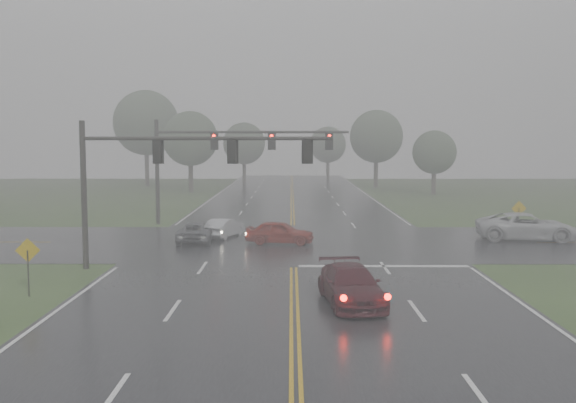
{
  "coord_description": "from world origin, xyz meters",
  "views": [
    {
      "loc": [
        -0.13,
        -17.15,
        6.23
      ],
      "look_at": [
        -0.29,
        16.0,
        3.12
      ],
      "focal_mm": 40.0,
      "sensor_mm": 36.0,
      "label": 1
    }
  ],
  "objects_px": {
    "car_grey": "(197,242)",
    "signal_gantry_far": "(217,151)",
    "sedan_red": "(280,244)",
    "signal_gantry_near": "(160,166)",
    "pickup_white": "(526,240)",
    "sedan_maroon": "(351,304)",
    "sedan_silver": "(224,238)"
  },
  "relations": [
    {
      "from": "sedan_red",
      "to": "sedan_silver",
      "type": "height_order",
      "value": "sedan_red"
    },
    {
      "from": "sedan_maroon",
      "to": "car_grey",
      "type": "height_order",
      "value": "sedan_maroon"
    },
    {
      "from": "sedan_maroon",
      "to": "signal_gantry_far",
      "type": "height_order",
      "value": "signal_gantry_far"
    },
    {
      "from": "sedan_silver",
      "to": "car_grey",
      "type": "height_order",
      "value": "car_grey"
    },
    {
      "from": "sedan_silver",
      "to": "signal_gantry_near",
      "type": "height_order",
      "value": "signal_gantry_near"
    },
    {
      "from": "sedan_maroon",
      "to": "signal_gantry_near",
      "type": "bearing_deg",
      "value": 134.73
    },
    {
      "from": "car_grey",
      "to": "signal_gantry_far",
      "type": "relative_size",
      "value": 0.31
    },
    {
      "from": "sedan_red",
      "to": "signal_gantry_near",
      "type": "distance_m",
      "value": 10.78
    },
    {
      "from": "pickup_white",
      "to": "signal_gantry_far",
      "type": "bearing_deg",
      "value": 77.04
    },
    {
      "from": "car_grey",
      "to": "sedan_maroon",
      "type": "bearing_deg",
      "value": 118.02
    },
    {
      "from": "pickup_white",
      "to": "signal_gantry_near",
      "type": "height_order",
      "value": "signal_gantry_near"
    },
    {
      "from": "car_grey",
      "to": "signal_gantry_near",
      "type": "height_order",
      "value": "signal_gantry_near"
    },
    {
      "from": "sedan_red",
      "to": "pickup_white",
      "type": "distance_m",
      "value": 15.63
    },
    {
      "from": "sedan_maroon",
      "to": "sedan_silver",
      "type": "distance_m",
      "value": 18.31
    },
    {
      "from": "car_grey",
      "to": "signal_gantry_far",
      "type": "height_order",
      "value": "signal_gantry_far"
    },
    {
      "from": "sedan_red",
      "to": "sedan_silver",
      "type": "xyz_separation_m",
      "value": [
        -3.67,
        2.59,
        0.0
      ]
    },
    {
      "from": "pickup_white",
      "to": "signal_gantry_far",
      "type": "xyz_separation_m",
      "value": [
        -20.44,
        8.03,
        5.53
      ]
    },
    {
      "from": "sedan_silver",
      "to": "signal_gantry_far",
      "type": "bearing_deg",
      "value": -60.63
    },
    {
      "from": "car_grey",
      "to": "pickup_white",
      "type": "distance_m",
      "value": 20.74
    },
    {
      "from": "sedan_red",
      "to": "car_grey",
      "type": "distance_m",
      "value": 5.24
    },
    {
      "from": "sedan_red",
      "to": "signal_gantry_far",
      "type": "relative_size",
      "value": 0.28
    },
    {
      "from": "car_grey",
      "to": "signal_gantry_near",
      "type": "relative_size",
      "value": 0.37
    },
    {
      "from": "sedan_red",
      "to": "signal_gantry_near",
      "type": "relative_size",
      "value": 0.34
    },
    {
      "from": "signal_gantry_far",
      "to": "signal_gantry_near",
      "type": "bearing_deg",
      "value": -92.7
    },
    {
      "from": "car_grey",
      "to": "signal_gantry_far",
      "type": "bearing_deg",
      "value": -92.02
    },
    {
      "from": "sedan_maroon",
      "to": "car_grey",
      "type": "xyz_separation_m",
      "value": [
        -8.16,
        15.27,
        0.0
      ]
    },
    {
      "from": "sedan_red",
      "to": "signal_gantry_near",
      "type": "height_order",
      "value": "signal_gantry_near"
    },
    {
      "from": "sedan_silver",
      "to": "signal_gantry_near",
      "type": "relative_size",
      "value": 0.31
    },
    {
      "from": "sedan_red",
      "to": "sedan_silver",
      "type": "distance_m",
      "value": 4.5
    },
    {
      "from": "sedan_silver",
      "to": "car_grey",
      "type": "xyz_separation_m",
      "value": [
        -1.5,
        -1.79,
        0.0
      ]
    },
    {
      "from": "sedan_red",
      "to": "car_grey",
      "type": "relative_size",
      "value": 0.92
    },
    {
      "from": "sedan_silver",
      "to": "signal_gantry_near",
      "type": "bearing_deg",
      "value": 98.32
    }
  ]
}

